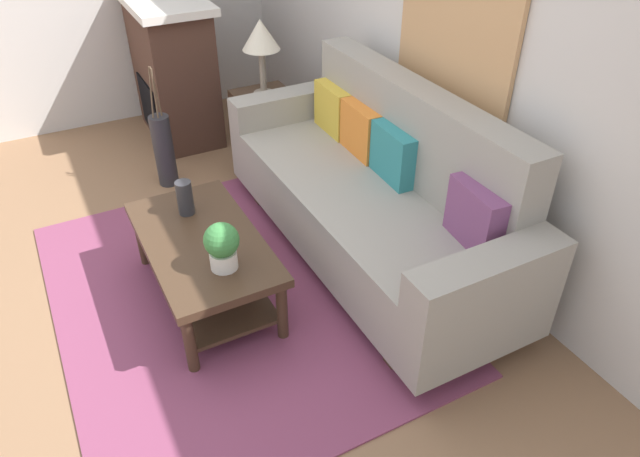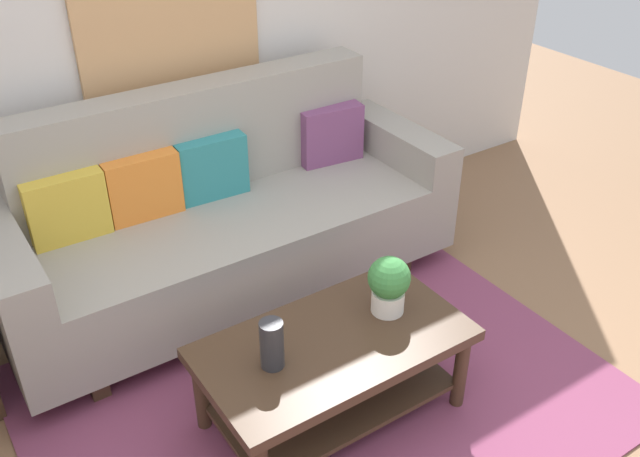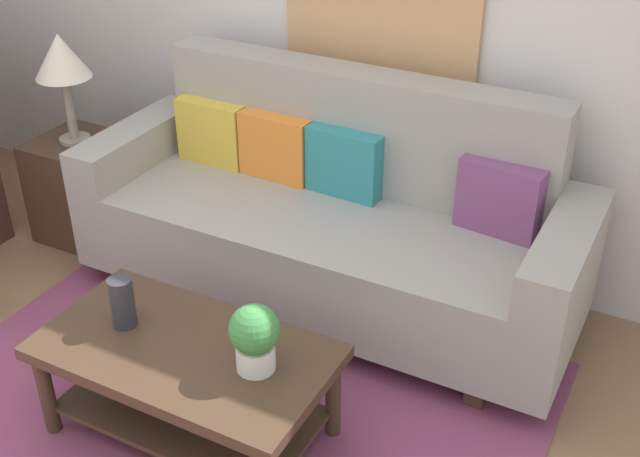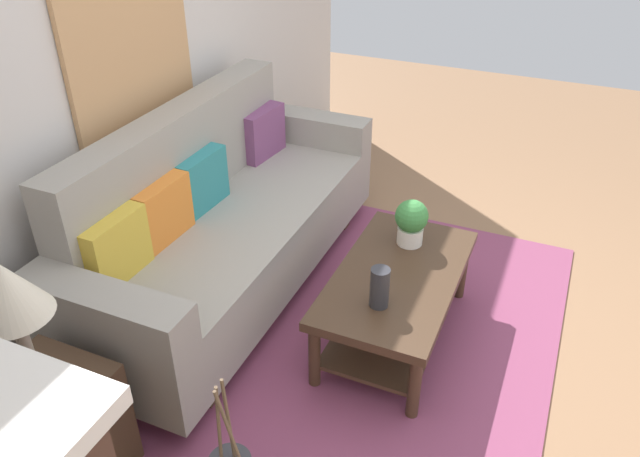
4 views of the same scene
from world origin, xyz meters
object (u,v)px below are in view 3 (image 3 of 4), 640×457
Objects in this scene: throw_pillow_orange at (276,147)px; throw_pillow_teal at (345,163)px; couch at (332,221)px; tabletop_vase at (122,302)px; coffee_table at (187,371)px; potted_plant_tabletop at (255,336)px; side_table at (83,188)px; table_lamp at (61,61)px; throw_pillow_mustard at (213,132)px; throw_pillow_plum at (500,198)px.

throw_pillow_orange and throw_pillow_teal have the same top height.
tabletop_vase is (-0.34, -1.06, 0.10)m from couch.
potted_plant_tabletop is (0.29, 0.03, 0.26)m from coffee_table.
couch is at bearing 102.44° from potted_plant_tabletop.
side_table is (-1.47, -0.08, -0.15)m from couch.
side_table is 0.71m from table_lamp.
tabletop_vase is (0.02, -1.18, -0.15)m from throw_pillow_orange.
tabletop_vase is (0.39, -1.18, -0.15)m from throw_pillow_mustard.
throw_pillow_teal is 1.25m from coffee_table.
throw_pillow_orange and throw_pillow_plum have the same top height.
throw_pillow_plum is (1.47, 0.00, 0.00)m from throw_pillow_mustard.
couch reaches higher than throw_pillow_teal.
throw_pillow_mustard reaches higher than coffee_table.
table_lamp is (0.00, 0.00, 0.71)m from side_table.
throw_pillow_teal reaches higher than potted_plant_tabletop.
couch is at bearing 86.53° from coffee_table.
coffee_table is 1.71m from side_table.
throw_pillow_orange is at bearing 180.00° from throw_pillow_plum.
couch is 1.12m from tabletop_vase.
tabletop_vase is at bearing -178.11° from potted_plant_tabletop.
throw_pillow_orange is at bearing 91.12° from tabletop_vase.
throw_pillow_mustard is at bearing 170.35° from couch.
throw_pillow_orange is 1.10m from throw_pillow_plum.
throw_pillow_mustard is 1.47m from throw_pillow_plum.
tabletop_vase is at bearing 178.37° from coffee_table.
table_lamp is (-1.70, 0.96, 0.42)m from potted_plant_tabletop.
table_lamp reaches higher than potted_plant_tabletop.
table_lamp is at bearing 144.94° from coffee_table.
throw_pillow_teal is at bearing 8.10° from table_lamp.
coffee_table is 0.35m from tabletop_vase.
throw_pillow_teal and throw_pillow_plum have the same top height.
throw_pillow_mustard is 1.42m from coffee_table.
coffee_table is (0.67, -1.19, -0.37)m from throw_pillow_mustard.
couch is 2.12× the size of coffee_table.
throw_pillow_orange is 0.37m from throw_pillow_teal.
throw_pillow_mustard is 0.33× the size of coffee_table.
throw_pillow_plum is at bearing 5.42° from table_lamp.
couch is at bearing -18.78° from throw_pillow_orange.
throw_pillow_teal is at bearing 0.00° from throw_pillow_orange.
throw_pillow_plum is at bearing 47.67° from tabletop_vase.
table_lamp is (-1.47, -0.21, 0.31)m from throw_pillow_teal.
side_table is (-1.40, 0.98, -0.03)m from coffee_table.
side_table is at bearing 139.00° from tabletop_vase.
side_table is (-0.73, -0.21, -0.40)m from throw_pillow_mustard.
side_table is at bearing -164.08° from throw_pillow_mustard.
throw_pillow_orange reaches higher than potted_plant_tabletop.
coffee_table is at bearing -174.78° from potted_plant_tabletop.
throw_pillow_teal reaches higher than side_table.
throw_pillow_teal is (-0.00, 0.12, 0.25)m from couch.
throw_pillow_orange is at bearing 180.00° from throw_pillow_teal.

